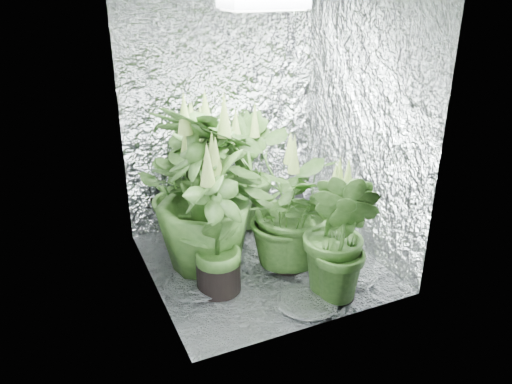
{
  "coord_description": "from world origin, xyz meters",
  "views": [
    {
      "loc": [
        -1.37,
        -2.91,
        1.97
      ],
      "look_at": [
        -0.05,
        0.0,
        0.58
      ],
      "focal_mm": 35.0,
      "sensor_mm": 36.0,
      "label": 1
    }
  ],
  "objects_px": {
    "circulation_fan": "(302,206)",
    "grow_lamp": "(263,2)",
    "plant_e": "(288,207)",
    "plant_g": "(340,236)",
    "plant_d": "(204,192)",
    "plant_c": "(244,172)",
    "plant_a": "(193,190)",
    "plant_f": "(217,225)",
    "plant_b": "(204,176)"
  },
  "relations": [
    {
      "from": "plant_d",
      "to": "circulation_fan",
      "type": "xyz_separation_m",
      "value": [
        1.03,
        0.43,
        -0.48
      ]
    },
    {
      "from": "plant_b",
      "to": "plant_e",
      "type": "distance_m",
      "value": 0.84
    },
    {
      "from": "plant_d",
      "to": "circulation_fan",
      "type": "bearing_deg",
      "value": 22.74
    },
    {
      "from": "plant_g",
      "to": "plant_f",
      "type": "bearing_deg",
      "value": 150.26
    },
    {
      "from": "circulation_fan",
      "to": "grow_lamp",
      "type": "bearing_deg",
      "value": -135.88
    },
    {
      "from": "plant_f",
      "to": "plant_b",
      "type": "bearing_deg",
      "value": 76.41
    },
    {
      "from": "plant_g",
      "to": "plant_a",
      "type": "bearing_deg",
      "value": 122.33
    },
    {
      "from": "plant_c",
      "to": "circulation_fan",
      "type": "xyz_separation_m",
      "value": [
        0.49,
        -0.13,
        -0.34
      ]
    },
    {
      "from": "plant_e",
      "to": "plant_f",
      "type": "bearing_deg",
      "value": -172.55
    },
    {
      "from": "plant_c",
      "to": "plant_f",
      "type": "height_order",
      "value": "plant_f"
    },
    {
      "from": "plant_d",
      "to": "plant_g",
      "type": "xyz_separation_m",
      "value": [
        0.67,
        -0.67,
        -0.16
      ]
    },
    {
      "from": "plant_a",
      "to": "plant_c",
      "type": "bearing_deg",
      "value": 22.17
    },
    {
      "from": "plant_a",
      "to": "circulation_fan",
      "type": "xyz_separation_m",
      "value": [
        1.0,
        0.08,
        -0.35
      ]
    },
    {
      "from": "grow_lamp",
      "to": "plant_d",
      "type": "bearing_deg",
      "value": 169.1
    },
    {
      "from": "circulation_fan",
      "to": "plant_e",
      "type": "bearing_deg",
      "value": -122.08
    },
    {
      "from": "plant_e",
      "to": "plant_b",
      "type": "bearing_deg",
      "value": 115.67
    },
    {
      "from": "plant_a",
      "to": "plant_e",
      "type": "distance_m",
      "value": 0.76
    },
    {
      "from": "plant_f",
      "to": "plant_g",
      "type": "bearing_deg",
      "value": -29.74
    },
    {
      "from": "plant_f",
      "to": "circulation_fan",
      "type": "bearing_deg",
      "value": 34.22
    },
    {
      "from": "plant_b",
      "to": "circulation_fan",
      "type": "relative_size",
      "value": 3.5
    },
    {
      "from": "plant_b",
      "to": "plant_f",
      "type": "distance_m",
      "value": 0.85
    },
    {
      "from": "plant_e",
      "to": "circulation_fan",
      "type": "distance_m",
      "value": 0.86
    },
    {
      "from": "plant_a",
      "to": "plant_c",
      "type": "relative_size",
      "value": 1.0
    },
    {
      "from": "plant_c",
      "to": "circulation_fan",
      "type": "height_order",
      "value": "plant_c"
    },
    {
      "from": "circulation_fan",
      "to": "plant_c",
      "type": "bearing_deg",
      "value": 169.6
    },
    {
      "from": "plant_c",
      "to": "plant_g",
      "type": "relative_size",
      "value": 1.04
    },
    {
      "from": "plant_f",
      "to": "circulation_fan",
      "type": "xyz_separation_m",
      "value": [
        1.04,
        0.7,
        -0.36
      ]
    },
    {
      "from": "grow_lamp",
      "to": "plant_c",
      "type": "height_order",
      "value": "grow_lamp"
    },
    {
      "from": "plant_d",
      "to": "circulation_fan",
      "type": "height_order",
      "value": "plant_d"
    },
    {
      "from": "plant_d",
      "to": "plant_e",
      "type": "bearing_deg",
      "value": -20.0
    },
    {
      "from": "plant_c",
      "to": "plant_f",
      "type": "distance_m",
      "value": 1.0
    },
    {
      "from": "plant_b",
      "to": "plant_e",
      "type": "bearing_deg",
      "value": -64.33
    },
    {
      "from": "grow_lamp",
      "to": "plant_e",
      "type": "bearing_deg",
      "value": -39.95
    },
    {
      "from": "plant_f",
      "to": "plant_c",
      "type": "bearing_deg",
      "value": 56.7
    },
    {
      "from": "grow_lamp",
      "to": "plant_a",
      "type": "bearing_deg",
      "value": 131.04
    },
    {
      "from": "grow_lamp",
      "to": "plant_e",
      "type": "distance_m",
      "value": 1.36
    },
    {
      "from": "plant_e",
      "to": "circulation_fan",
      "type": "bearing_deg",
      "value": 53.13
    },
    {
      "from": "plant_d",
      "to": "grow_lamp",
      "type": "bearing_deg",
      "value": -10.9
    },
    {
      "from": "plant_a",
      "to": "circulation_fan",
      "type": "distance_m",
      "value": 1.06
    },
    {
      "from": "plant_d",
      "to": "plant_c",
      "type": "bearing_deg",
      "value": 46.18
    },
    {
      "from": "plant_b",
      "to": "plant_d",
      "type": "height_order",
      "value": "plant_d"
    },
    {
      "from": "grow_lamp",
      "to": "plant_c",
      "type": "bearing_deg",
      "value": 78.21
    },
    {
      "from": "plant_a",
      "to": "plant_e",
      "type": "xyz_separation_m",
      "value": [
        0.52,
        -0.56,
        -0.01
      ]
    },
    {
      "from": "plant_b",
      "to": "circulation_fan",
      "type": "height_order",
      "value": "plant_b"
    },
    {
      "from": "plant_e",
      "to": "plant_g",
      "type": "xyz_separation_m",
      "value": [
        0.12,
        -0.47,
        -0.03
      ]
    },
    {
      "from": "plant_e",
      "to": "plant_g",
      "type": "height_order",
      "value": "plant_e"
    },
    {
      "from": "plant_b",
      "to": "plant_g",
      "type": "height_order",
      "value": "plant_b"
    },
    {
      "from": "plant_f",
      "to": "circulation_fan",
      "type": "distance_m",
      "value": 1.3
    },
    {
      "from": "plant_c",
      "to": "plant_e",
      "type": "height_order",
      "value": "plant_c"
    },
    {
      "from": "grow_lamp",
      "to": "circulation_fan",
      "type": "xyz_separation_m",
      "value": [
        0.62,
        0.51,
        -1.69
      ]
    }
  ]
}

